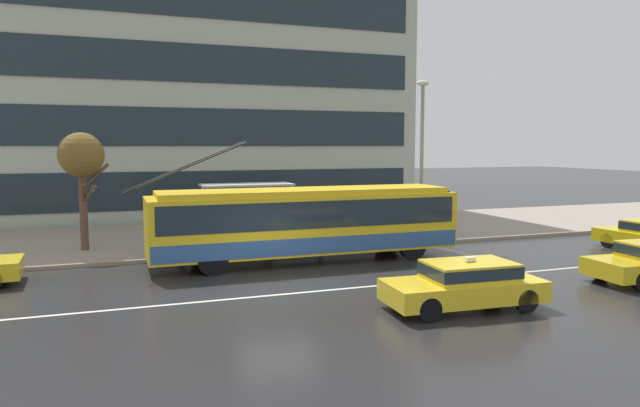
{
  "coord_description": "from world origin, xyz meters",
  "views": [
    {
      "loc": [
        -4.7,
        -16.93,
        4.33
      ],
      "look_at": [
        2.88,
        4.06,
        2.07
      ],
      "focal_mm": 32.07,
      "sensor_mm": 36.0,
      "label": 1
    }
  ],
  "objects_px": {
    "pedestrian_approaching_curb": "(269,208)",
    "pedestrian_walking_past": "(322,204)",
    "taxi_oncoming_near": "(466,283)",
    "bus_shelter": "(246,200)",
    "trolleybus": "(306,221)",
    "pedestrian_at_shelter": "(183,216)",
    "street_lamp": "(422,147)",
    "street_tree_bare": "(81,158)"
  },
  "relations": [
    {
      "from": "street_lamp",
      "to": "bus_shelter",
      "type": "bearing_deg",
      "value": 170.13
    },
    {
      "from": "trolleybus",
      "to": "street_tree_bare",
      "type": "xyz_separation_m",
      "value": [
        -7.91,
        4.55,
        2.32
      ]
    },
    {
      "from": "pedestrian_approaching_curb",
      "to": "pedestrian_at_shelter",
      "type": "bearing_deg",
      "value": -176.14
    },
    {
      "from": "taxi_oncoming_near",
      "to": "street_tree_bare",
      "type": "height_order",
      "value": "street_tree_bare"
    },
    {
      "from": "pedestrian_at_shelter",
      "to": "street_tree_bare",
      "type": "height_order",
      "value": "street_tree_bare"
    },
    {
      "from": "trolleybus",
      "to": "street_lamp",
      "type": "xyz_separation_m",
      "value": [
        6.09,
        2.14,
        2.75
      ]
    },
    {
      "from": "trolleybus",
      "to": "pedestrian_walking_past",
      "type": "xyz_separation_m",
      "value": [
        1.65,
        2.86,
        0.29
      ]
    },
    {
      "from": "bus_shelter",
      "to": "pedestrian_at_shelter",
      "type": "distance_m",
      "value": 3.14
    },
    {
      "from": "taxi_oncoming_near",
      "to": "street_lamp",
      "type": "relative_size",
      "value": 0.62
    },
    {
      "from": "bus_shelter",
      "to": "trolleybus",
      "type": "bearing_deg",
      "value": -66.28
    },
    {
      "from": "street_tree_bare",
      "to": "street_lamp",
      "type": "bearing_deg",
      "value": -9.75
    },
    {
      "from": "pedestrian_walking_past",
      "to": "taxi_oncoming_near",
      "type": "bearing_deg",
      "value": -88.16
    },
    {
      "from": "trolleybus",
      "to": "bus_shelter",
      "type": "relative_size",
      "value": 3.25
    },
    {
      "from": "taxi_oncoming_near",
      "to": "pedestrian_walking_past",
      "type": "distance_m",
      "value": 10.35
    },
    {
      "from": "pedestrian_approaching_curb",
      "to": "pedestrian_walking_past",
      "type": "bearing_deg",
      "value": 13.4
    },
    {
      "from": "street_lamp",
      "to": "street_tree_bare",
      "type": "xyz_separation_m",
      "value": [
        -14.01,
        2.41,
        -0.43
      ]
    },
    {
      "from": "taxi_oncoming_near",
      "to": "street_tree_bare",
      "type": "relative_size",
      "value": 0.91
    },
    {
      "from": "bus_shelter",
      "to": "pedestrian_walking_past",
      "type": "xyz_separation_m",
      "value": [
        3.17,
        -0.61,
        -0.24
      ]
    },
    {
      "from": "trolleybus",
      "to": "pedestrian_walking_past",
      "type": "distance_m",
      "value": 3.31
    },
    {
      "from": "trolleybus",
      "to": "pedestrian_walking_past",
      "type": "height_order",
      "value": "trolleybus"
    },
    {
      "from": "taxi_oncoming_near",
      "to": "pedestrian_at_shelter",
      "type": "bearing_deg",
      "value": 123.53
    },
    {
      "from": "pedestrian_at_shelter",
      "to": "pedestrian_walking_past",
      "type": "distance_m",
      "value": 6.0
    },
    {
      "from": "taxi_oncoming_near",
      "to": "street_tree_bare",
      "type": "xyz_separation_m",
      "value": [
        -9.89,
        11.97,
        3.13
      ]
    },
    {
      "from": "street_tree_bare",
      "to": "taxi_oncoming_near",
      "type": "bearing_deg",
      "value": -50.44
    },
    {
      "from": "street_lamp",
      "to": "trolleybus",
      "type": "bearing_deg",
      "value": -160.61
    },
    {
      "from": "street_lamp",
      "to": "pedestrian_walking_past",
      "type": "bearing_deg",
      "value": 170.87
    },
    {
      "from": "trolleybus",
      "to": "pedestrian_at_shelter",
      "type": "xyz_separation_m",
      "value": [
        -4.29,
        2.03,
        0.13
      ]
    },
    {
      "from": "taxi_oncoming_near",
      "to": "pedestrian_approaching_curb",
      "type": "relative_size",
      "value": 2.14
    },
    {
      "from": "pedestrian_approaching_curb",
      "to": "street_lamp",
      "type": "relative_size",
      "value": 0.29
    },
    {
      "from": "taxi_oncoming_near",
      "to": "bus_shelter",
      "type": "bearing_deg",
      "value": 107.83
    },
    {
      "from": "pedestrian_walking_past",
      "to": "street_lamp",
      "type": "bearing_deg",
      "value": -9.13
    },
    {
      "from": "taxi_oncoming_near",
      "to": "bus_shelter",
      "type": "relative_size",
      "value": 1.15
    },
    {
      "from": "trolleybus",
      "to": "street_lamp",
      "type": "distance_m",
      "value": 7.02
    },
    {
      "from": "bus_shelter",
      "to": "pedestrian_approaching_curb",
      "type": "relative_size",
      "value": 1.87
    },
    {
      "from": "pedestrian_at_shelter",
      "to": "bus_shelter",
      "type": "bearing_deg",
      "value": 27.45
    },
    {
      "from": "taxi_oncoming_near",
      "to": "bus_shelter",
      "type": "distance_m",
      "value": 11.52
    },
    {
      "from": "trolleybus",
      "to": "bus_shelter",
      "type": "xyz_separation_m",
      "value": [
        -1.52,
        3.47,
        0.53
      ]
    },
    {
      "from": "taxi_oncoming_near",
      "to": "pedestrian_walking_past",
      "type": "relative_size",
      "value": 2.12
    },
    {
      "from": "trolleybus",
      "to": "street_tree_bare",
      "type": "relative_size",
      "value": 2.6
    },
    {
      "from": "trolleybus",
      "to": "pedestrian_at_shelter",
      "type": "bearing_deg",
      "value": 154.63
    },
    {
      "from": "pedestrian_at_shelter",
      "to": "pedestrian_approaching_curb",
      "type": "height_order",
      "value": "pedestrian_approaching_curb"
    },
    {
      "from": "pedestrian_walking_past",
      "to": "street_tree_bare",
      "type": "relative_size",
      "value": 0.43
    }
  ]
}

